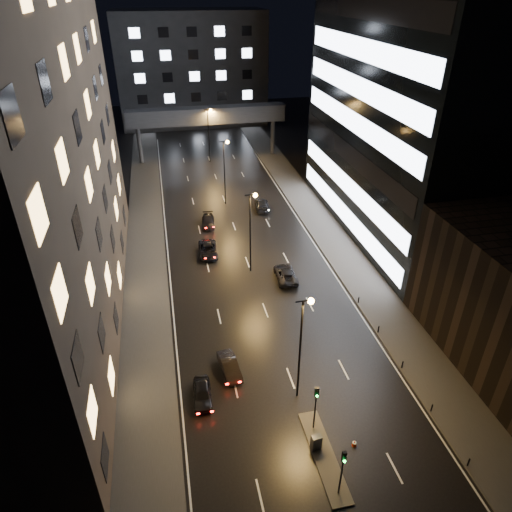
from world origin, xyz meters
The scene contains 22 objects.
ground centered at (0.00, 40.00, 0.00)m, with size 160.00×160.00×0.00m, color black.
sidewalk_left centered at (-12.50, 35.00, 0.07)m, with size 5.00×110.00×0.15m, color #383533.
sidewalk_right centered at (12.50, 35.00, 0.07)m, with size 5.00×110.00×0.15m, color #383533.
building_right_glass centered at (25.00, 36.00, 22.50)m, with size 20.00×36.00×45.00m, color black.
building_far centered at (0.00, 98.00, 12.50)m, with size 34.00×14.00×25.00m, color #333335.
skybridge centered at (0.00, 70.00, 8.34)m, with size 30.00×3.00×10.00m.
median_island centered at (0.30, 2.00, 0.07)m, with size 1.60×8.00×0.15m, color #383533.
traffic_signal_near centered at (0.30, 4.49, 3.09)m, with size 0.28×0.34×4.40m.
traffic_signal_far centered at (0.30, -1.01, 3.09)m, with size 0.28×0.34×4.40m.
bollard_row centered at (10.20, 6.50, 0.45)m, with size 0.12×25.12×0.90m.
streetlight_near centered at (0.16, 8.00, 6.50)m, with size 1.45×0.50×10.15m.
streetlight_mid_a centered at (0.16, 28.00, 6.50)m, with size 1.45×0.50×10.15m.
streetlight_mid_b centered at (0.16, 48.00, 6.50)m, with size 1.45×0.50×10.15m.
streetlight_far centered at (0.16, 68.00, 6.50)m, with size 1.45×0.50×10.15m.
car_away_a centered at (-7.91, 9.29, 0.65)m, with size 1.53×3.80×1.30m, color black.
car_away_b centered at (-5.17, 11.92, 0.66)m, with size 1.39×3.98×1.31m, color black.
car_away_c centered at (-4.60, 32.89, 0.69)m, with size 2.29×4.98×1.38m, color black.
car_away_d centered at (-3.61, 41.05, 0.64)m, with size 1.80×4.43×1.29m, color black.
car_toward_a centered at (3.69, 25.37, 0.68)m, with size 2.24×4.87×1.35m, color black.
car_toward_b centered at (5.18, 44.88, 0.72)m, with size 2.01×4.95×1.44m, color black.
utility_cabinet centered at (-0.10, 2.70, 0.80)m, with size 0.75×0.47×1.30m, color #454547.
cone_b centered at (2.86, 2.38, 0.26)m, with size 0.38×0.38×0.52m, color #FF3A0D.
Camera 1 is at (-9.06, -17.80, 30.26)m, focal length 32.00 mm.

